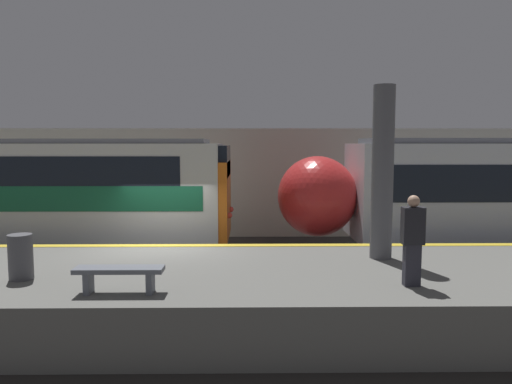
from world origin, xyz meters
TOP-DOWN VIEW (x-y plane):
  - ground_plane at (0.00, 0.00)m, footprint 120.00×120.00m
  - platform at (0.00, -2.43)m, footprint 40.00×4.87m
  - station_rear_barrier at (0.00, 6.74)m, footprint 50.00×0.15m
  - support_pillar_near at (5.20, -1.54)m, footprint 0.48×0.48m
  - person_waiting at (5.18, -3.72)m, footprint 0.38×0.24m
  - platform_bench at (0.07, -4.10)m, footprint 1.50×0.40m
  - trash_bin at (-2.01, -3.19)m, footprint 0.44×0.44m

SIDE VIEW (x-z plane):
  - ground_plane at x=0.00m, z-range 0.00..0.00m
  - platform at x=0.00m, z-range 0.00..1.08m
  - platform_bench at x=0.07m, z-range 1.18..1.63m
  - trash_bin at x=-2.01m, z-range 1.07..1.92m
  - person_waiting at x=5.18m, z-range 1.11..2.75m
  - station_rear_barrier at x=0.00m, z-range 0.00..4.18m
  - support_pillar_near at x=5.20m, z-range 1.07..4.87m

